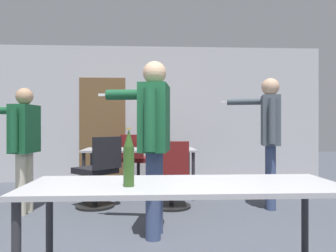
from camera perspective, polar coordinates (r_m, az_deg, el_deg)
The scene contains 10 objects.
back_wall at distance 6.56m, azimuth -1.97°, elevation 2.05°, with size 6.56×0.12×2.68m.
conference_table_near at distance 2.10m, azimuth 2.76°, elevation -11.80°, with size 1.95×0.68×0.74m.
conference_table_far at distance 5.15m, azimuth -4.95°, elevation -4.77°, with size 1.72×0.76×0.74m.
person_center_tall at distance 3.27m, azimuth -2.61°, elevation -0.95°, with size 0.78×0.78×1.75m.
person_right_polo at distance 4.49m, azimuth -23.87°, elevation -1.92°, with size 0.72×0.67×1.58m.
person_left_plaid at distance 4.57m, azimuth 17.22°, elevation -0.46°, with size 0.74×0.71×1.74m.
office_chair_side_rolled at distance 4.40m, azimuth 0.62°, elevation -8.93°, with size 0.52×0.56×0.90m.
office_chair_near_pushed at distance 6.01m, azimuth -5.51°, elevation -6.22°, with size 0.62×0.66×0.95m.
office_chair_far_left at distance 4.53m, azimuth -12.00°, elevation -8.15°, with size 0.69×0.68×0.96m.
beer_bottle at distance 1.97m, azimuth -6.85°, elevation -5.69°, with size 0.06×0.06×0.35m.
Camera 1 is at (-0.15, -1.50, 1.10)m, focal length 35.00 mm.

